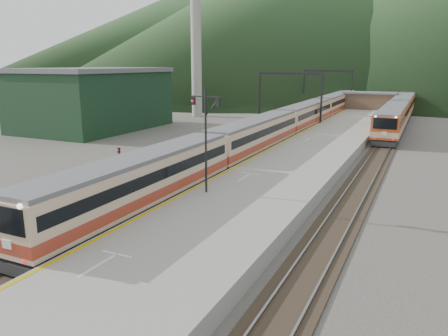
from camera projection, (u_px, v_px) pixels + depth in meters
The scene contains 17 objects.
track_main at pixel (274, 145), 49.95m from camera, with size 2.60×200.00×0.23m.
track_far at pixel (234, 142), 52.02m from camera, with size 2.60×200.00×0.23m.
track_second at pixel (380, 154), 45.20m from camera, with size 2.60×200.00×0.23m.
platform at pixel (319, 149), 45.78m from camera, with size 8.00×100.00×1.00m, color gray.
gantry_near at pixel (290, 89), 63.05m from camera, with size 9.55×0.25×8.00m.
gantry_far at pixel (327, 83), 85.05m from camera, with size 9.55×0.25×8.00m.
warehouse at pixel (93, 99), 62.29m from camera, with size 14.50×20.50×8.60m.
smokestack at pixel (196, 29), 74.92m from camera, with size 1.80×1.80×30.00m, color #9E998E.
station_shed at pixel (370, 100), 80.51m from camera, with size 9.40×4.40×3.10m.
hill_a at pixel (300, 15), 191.53m from camera, with size 180.00×180.00×60.00m, color #2A4826.
hill_d at pixel (195, 33), 269.18m from camera, with size 200.00×200.00×55.00m, color #2A4826.
main_train at pixel (306, 116), 61.62m from camera, with size 2.86×98.00×3.49m.
second_train at pixel (403, 106), 74.90m from camera, with size 3.02×61.87×3.68m.
signal_mast at pixel (206, 129), 27.64m from camera, with size 2.20×0.29×6.80m.
short_signal_a at pixel (52, 210), 23.72m from camera, with size 0.27×0.23×2.27m.
short_signal_b at pixel (227, 140), 45.15m from camera, with size 0.26×0.22×2.27m.
short_signal_c at pixel (119, 157), 37.04m from camera, with size 0.25×0.20×2.27m.
Camera 1 is at (15.69, -6.96, 9.21)m, focal length 35.00 mm.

